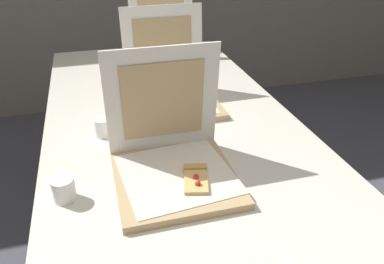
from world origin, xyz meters
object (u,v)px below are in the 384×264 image
pizza_box_middle (172,91)px  cup_white_mid (103,127)px  pizza_box_front (173,161)px  cup_white_near_left (64,189)px  pizza_box_back (164,54)px  table (176,139)px

pizza_box_middle → cup_white_mid: (-0.29, -0.20, -0.02)m
pizza_box_front → cup_white_near_left: size_ratio=5.57×
pizza_box_front → pizza_box_middle: size_ratio=0.96×
pizza_box_middle → cup_white_near_left: 0.66m
pizza_box_front → cup_white_mid: size_ratio=5.57×
cup_white_near_left → cup_white_mid: 0.34m
pizza_box_front → cup_white_mid: (-0.18, 0.29, -0.02)m
pizza_box_middle → cup_white_near_left: (-0.41, -0.52, -0.02)m
pizza_box_back → cup_white_near_left: (-0.48, -0.99, -0.02)m
pizza_box_front → cup_white_mid: bearing=121.2°
cup_white_near_left → pizza_box_middle: bearing=51.6°
table → cup_white_mid: size_ratio=31.76×
table → cup_white_mid: cup_white_mid is taller
table → cup_white_mid: (-0.25, 0.01, 0.08)m
cup_white_near_left → cup_white_mid: bearing=68.7°
table → cup_white_near_left: (-0.37, -0.31, 0.08)m
table → pizza_box_middle: size_ratio=5.49×
table → pizza_box_back: 0.69m
pizza_box_back → cup_white_near_left: bearing=-107.7°
pizza_box_back → pizza_box_middle: bearing=-90.0°
cup_white_mid → pizza_box_back: bearing=62.2°
table → pizza_box_front: 0.31m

